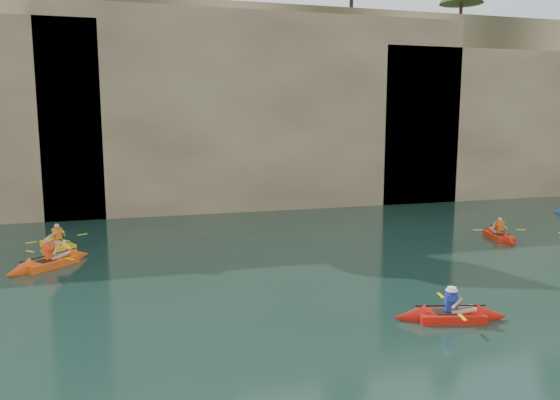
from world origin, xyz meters
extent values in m
cube|color=tan|center=(0.00, 30.00, 6.00)|extent=(70.00, 16.00, 12.00)
cube|color=tan|center=(2.00, 22.60, 5.70)|extent=(24.00, 2.40, 11.40)
cube|color=tan|center=(22.00, 22.60, 4.92)|extent=(26.00, 2.40, 9.84)
cube|color=black|center=(-4.00, 21.95, 1.60)|extent=(3.50, 1.00, 3.20)
cube|color=black|center=(10.00, 21.95, 2.25)|extent=(5.00, 1.00, 4.50)
cube|color=red|center=(2.09, 3.89, 0.13)|extent=(2.46, 1.30, 0.27)
cone|color=red|center=(3.16, 3.61, 0.13)|extent=(0.98, 0.89, 0.70)
cone|color=red|center=(1.02, 4.16, 0.13)|extent=(0.98, 0.89, 0.70)
cube|color=black|center=(1.95, 3.92, 0.24)|extent=(0.64, 0.56, 0.04)
cube|color=#1B2B97|center=(2.09, 3.89, 0.50)|extent=(0.34, 0.27, 0.45)
sphere|color=tan|center=(2.09, 3.89, 0.82)|extent=(0.19, 0.19, 0.19)
cylinder|color=black|center=(2.09, 3.89, 0.41)|extent=(1.82, 0.50, 0.04)
cube|color=yellow|center=(2.30, 4.70, 0.41)|extent=(0.18, 0.43, 0.02)
cube|color=yellow|center=(1.88, 3.08, 0.41)|extent=(0.18, 0.43, 0.02)
cylinder|color=white|center=(2.09, 3.89, 0.85)|extent=(0.32, 0.32, 0.09)
cube|color=#FF4E10|center=(-8.74, 12.46, 0.15)|extent=(2.50, 2.45, 0.29)
cone|color=#FF4E10|center=(-7.84, 13.33, 0.15)|extent=(1.23, 1.23, 0.80)
cone|color=#FF4E10|center=(-9.65, 11.59, 0.15)|extent=(1.23, 1.23, 0.80)
cube|color=black|center=(-8.85, 12.36, 0.26)|extent=(0.74, 0.74, 0.04)
cube|color=#FF4E15|center=(-8.74, 12.46, 0.57)|extent=(0.42, 0.42, 0.53)
sphere|color=tan|center=(-8.74, 12.46, 0.95)|extent=(0.22, 0.22, 0.22)
cylinder|color=black|center=(-8.74, 12.46, 0.43)|extent=(1.72, 1.66, 0.04)
cube|color=yellow|center=(-9.49, 13.24, 0.43)|extent=(0.35, 0.36, 0.02)
cube|color=yellow|center=(-8.00, 11.68, 0.43)|extent=(0.35, 0.36, 0.02)
cube|color=red|center=(9.75, 11.76, 0.13)|extent=(1.37, 2.57, 0.26)
cone|color=red|center=(10.06, 12.88, 0.13)|extent=(0.92, 1.03, 0.71)
cone|color=red|center=(9.44, 10.65, 0.13)|extent=(0.92, 1.03, 0.71)
cube|color=black|center=(9.71, 11.62, 0.23)|extent=(0.57, 0.65, 0.04)
cube|color=#D55712|center=(9.75, 11.76, 0.50)|extent=(0.29, 0.37, 0.47)
sphere|color=tan|center=(9.75, 11.76, 0.85)|extent=(0.20, 0.20, 0.20)
cylinder|color=black|center=(9.75, 11.76, 0.40)|extent=(0.60, 2.03, 0.04)
cube|color=yellow|center=(8.83, 12.02, 0.40)|extent=(0.43, 0.19, 0.02)
cube|color=yellow|center=(10.66, 11.51, 0.40)|extent=(0.43, 0.19, 0.02)
cube|color=yellow|center=(-8.75, 15.29, 0.14)|extent=(1.84, 2.50, 0.28)
cone|color=yellow|center=(-8.22, 14.29, 0.14)|extent=(1.08, 1.11, 0.77)
cone|color=yellow|center=(-9.28, 16.29, 0.14)|extent=(1.08, 1.11, 0.77)
cube|color=black|center=(-8.82, 15.42, 0.25)|extent=(0.68, 0.71, 0.04)
cube|color=orange|center=(-8.75, 15.29, 0.55)|extent=(0.37, 0.42, 0.52)
sphere|color=tan|center=(-8.75, 15.29, 0.92)|extent=(0.22, 0.22, 0.22)
cylinder|color=black|center=(-8.75, 15.29, 0.42)|extent=(1.10, 2.03, 0.04)
cube|color=yellow|center=(-7.83, 15.77, 0.42)|extent=(0.41, 0.27, 0.02)
cube|color=yellow|center=(-9.67, 14.80, 0.42)|extent=(0.41, 0.27, 0.02)
cone|color=#3D74CF|center=(17.10, 16.07, 0.12)|extent=(0.80, 0.95, 0.67)
camera|label=1|loc=(-6.11, -8.10, 5.39)|focal=35.00mm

